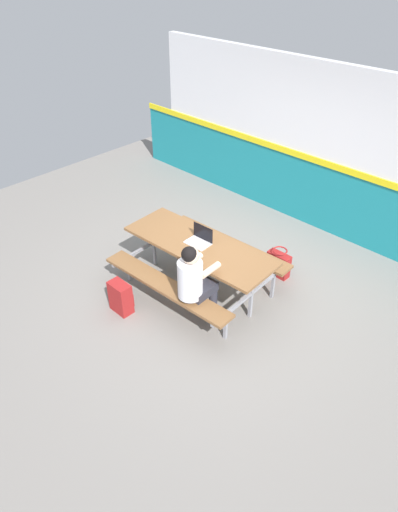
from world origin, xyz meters
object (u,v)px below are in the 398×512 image
at_px(student_nearer, 195,279).
at_px(tote_bag_bright, 278,264).
at_px(laptop_silver, 200,239).
at_px(picnic_table_main, 199,254).
at_px(backpack_dark, 121,297).

bearing_deg(student_nearer, tote_bag_bright, 84.33).
bearing_deg(tote_bag_bright, laptop_silver, -122.46).
distance_m(picnic_table_main, backpack_dark, 1.16).
xyz_separation_m(backpack_dark, tote_bag_bright, (1.01, 2.04, -0.02)).
height_order(picnic_table_main, laptop_silver, laptop_silver).
height_order(picnic_table_main, student_nearer, student_nearer).
relative_size(picnic_table_main, student_nearer, 1.77).
bearing_deg(picnic_table_main, student_nearer, -50.29).
height_order(backpack_dark, tote_bag_bright, backpack_dark).
relative_size(picnic_table_main, laptop_silver, 6.45).
bearing_deg(picnic_table_main, laptop_silver, 123.95).
distance_m(picnic_table_main, student_nearer, 0.71).
distance_m(student_nearer, backpack_dark, 1.10).
relative_size(laptop_silver, tote_bag_bright, 0.77).
bearing_deg(backpack_dark, picnic_table_main, 68.20).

